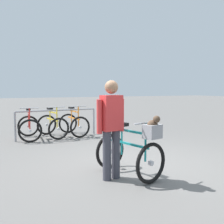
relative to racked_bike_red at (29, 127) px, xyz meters
name	(u,v)px	position (x,y,z in m)	size (l,w,h in m)	color
ground_plane	(139,164)	(1.60, -3.61, -0.37)	(80.00, 80.00, 0.00)	#605E5B
bike_rack_rail	(57,117)	(0.81, -0.13, 0.27)	(2.51, 0.19, 0.88)	#99999E
racked_bike_red	(29,127)	(0.00, 0.00, 0.00)	(0.75, 1.14, 0.97)	black
racked_bike_yellow	(52,125)	(0.70, 0.04, 0.00)	(0.81, 1.20, 0.98)	black
racked_bike_orange	(74,124)	(1.40, 0.08, 0.00)	(0.75, 1.13, 0.97)	black
featured_bicycle	(134,149)	(1.11, -4.21, 0.12)	(0.90, 1.25, 1.09)	black
person_with_featured_bike	(111,125)	(0.73, -4.12, 0.54)	(0.52, 0.25, 1.64)	#383842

